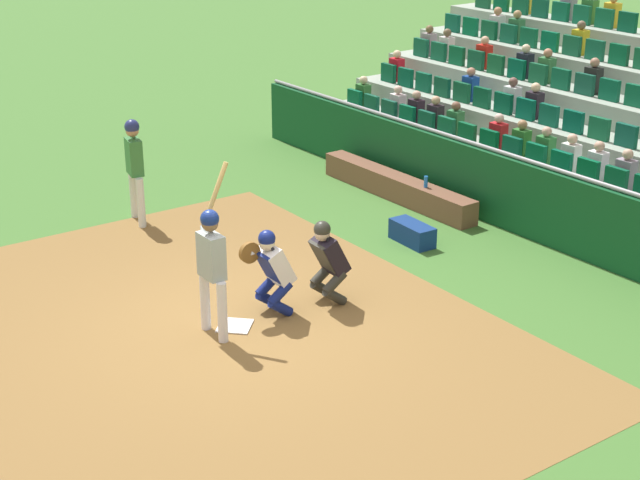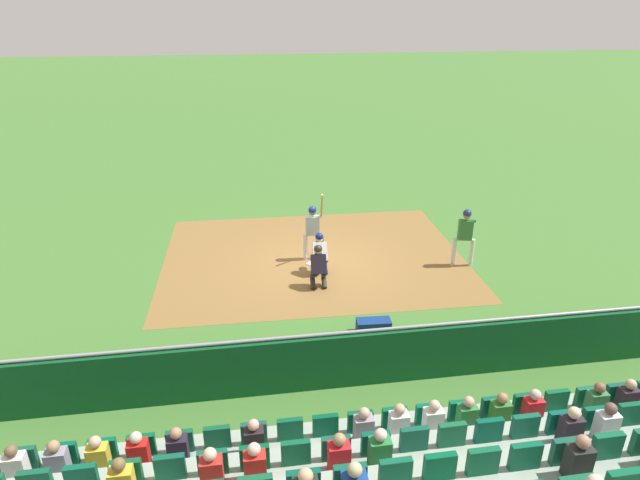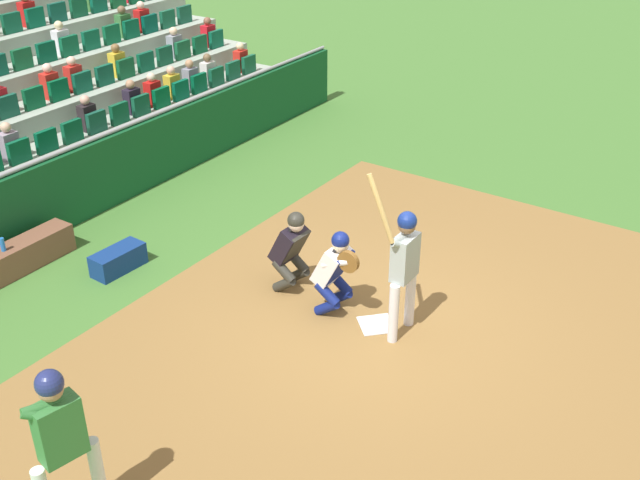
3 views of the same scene
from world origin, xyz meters
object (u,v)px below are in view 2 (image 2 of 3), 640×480
at_px(batter_at_plate, 313,227).
at_px(home_plate_umpire, 318,265).
at_px(catcher_crouching, 320,251).
at_px(dugout_bench, 466,348).
at_px(home_plate_marker, 316,263).
at_px(equipment_duffel_bag, 374,326).
at_px(water_bottle_on_bench, 433,338).
at_px(on_deck_batter, 465,232).

height_order(batter_at_plate, home_plate_umpire, batter_at_plate).
relative_size(catcher_crouching, dugout_bench, 0.33).
bearing_deg(dugout_bench, home_plate_marker, 117.52).
height_order(home_plate_umpire, dugout_bench, home_plate_umpire).
relative_size(catcher_crouching, home_plate_umpire, 1.00).
height_order(catcher_crouching, equipment_duffel_bag, catcher_crouching).
bearing_deg(home_plate_marker, water_bottle_on_bench, -69.86).
bearing_deg(catcher_crouching, on_deck_batter, -1.89).
relative_size(water_bottle_on_bench, on_deck_batter, 0.11).
relative_size(batter_at_plate, equipment_duffel_bag, 2.75).
xyz_separation_m(batter_at_plate, catcher_crouching, (0.07, -0.96, -0.39)).
height_order(batter_at_plate, catcher_crouching, batter_at_plate).
xyz_separation_m(home_plate_marker, home_plate_umpire, (-0.13, -1.46, 0.68)).
height_order(home_plate_marker, equipment_duffel_bag, equipment_duffel_bag).
height_order(equipment_duffel_bag, on_deck_batter, on_deck_batter).
relative_size(home_plate_umpire, on_deck_batter, 0.70).
relative_size(home_plate_marker, batter_at_plate, 0.19).
bearing_deg(on_deck_batter, batter_at_plate, 166.06).
distance_m(dugout_bench, water_bottle_on_bench, 0.87).
height_order(dugout_bench, water_bottle_on_bench, water_bottle_on_bench).
height_order(batter_at_plate, water_bottle_on_bench, batter_at_plate).
height_order(home_plate_marker, batter_at_plate, batter_at_plate).
bearing_deg(batter_at_plate, catcher_crouching, -85.78).
height_order(home_plate_marker, water_bottle_on_bench, water_bottle_on_bench).
height_order(home_plate_marker, catcher_crouching, catcher_crouching).
bearing_deg(equipment_duffel_bag, water_bottle_on_bench, -46.34).
xyz_separation_m(catcher_crouching, dugout_bench, (2.66, -4.55, -0.49)).
height_order(catcher_crouching, on_deck_batter, on_deck_batter).
xyz_separation_m(home_plate_umpire, equipment_duffel_bag, (0.99, -2.48, -0.52)).
bearing_deg(on_deck_batter, equipment_duffel_bag, -138.33).
bearing_deg(equipment_duffel_bag, catcher_crouching, 107.22).
distance_m(catcher_crouching, dugout_bench, 5.29).
bearing_deg(home_plate_umpire, home_plate_marker, 84.88).
bearing_deg(dugout_bench, batter_at_plate, 116.38).
bearing_deg(on_deck_batter, dugout_bench, -111.29).
relative_size(batter_at_plate, home_plate_umpire, 1.79).
bearing_deg(home_plate_marker, batter_at_plate, 95.97).
bearing_deg(on_deck_batter, home_plate_umpire, -171.39).
bearing_deg(batter_at_plate, home_plate_marker, -84.03).
relative_size(home_plate_marker, on_deck_batter, 0.24).
relative_size(batter_at_plate, dugout_bench, 0.59).
xyz_separation_m(home_plate_marker, dugout_bench, (2.70, -5.18, 0.20)).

